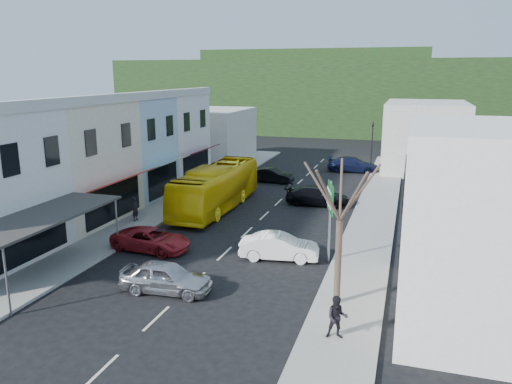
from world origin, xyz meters
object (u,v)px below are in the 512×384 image
at_px(bus, 216,189).
at_px(car_red, 151,239).
at_px(street_tree, 340,220).
at_px(car_white, 279,247).
at_px(direction_sign, 330,222).
at_px(traffic_signal, 372,146).
at_px(car_silver, 166,278).
at_px(pedestrian_left, 135,209).
at_px(pedestrian_right, 337,317).

xyz_separation_m(bus, car_red, (-0.26, -9.47, -0.85)).
bearing_deg(street_tree, car_white, 129.25).
xyz_separation_m(direction_sign, traffic_signal, (0.00, 27.93, 0.27)).
xyz_separation_m(car_silver, pedestrian_left, (-7.06, 9.32, 0.30)).
relative_size(car_white, direction_sign, 0.99).
bearing_deg(pedestrian_left, car_silver, -143.14).
distance_m(bus, traffic_signal, 21.93).
bearing_deg(bus, car_red, -91.55).
xyz_separation_m(car_white, direction_sign, (2.64, 0.35, 1.53)).
height_order(bus, traffic_signal, traffic_signal).
xyz_separation_m(pedestrian_right, traffic_signal, (-1.60, 35.97, 1.50)).
bearing_deg(car_red, street_tree, -104.04).
distance_m(pedestrian_right, street_tree, 4.21).
bearing_deg(car_silver, direction_sign, -51.38).
distance_m(car_white, traffic_signal, 28.46).
bearing_deg(car_silver, bus, 8.85).
xyz_separation_m(pedestrian_right, direction_sign, (-1.60, 8.04, 1.23)).
bearing_deg(car_white, bus, 31.43).
height_order(car_red, street_tree, street_tree).
distance_m(car_silver, pedestrian_right, 8.46).
bearing_deg(street_tree, car_red, 161.03).
bearing_deg(car_silver, car_white, -38.62).
xyz_separation_m(car_white, street_tree, (3.81, -4.67, 3.18)).
bearing_deg(traffic_signal, car_red, 85.20).
relative_size(direction_sign, street_tree, 0.57).
bearing_deg(pedestrian_right, direction_sign, 88.96).
height_order(car_white, pedestrian_right, pedestrian_right).
relative_size(car_red, street_tree, 0.59).
relative_size(pedestrian_left, direction_sign, 0.38).
bearing_deg(pedestrian_right, car_silver, 153.51).
distance_m(car_white, direction_sign, 3.08).
distance_m(direction_sign, street_tree, 5.40).
height_order(car_silver, car_red, same).
xyz_separation_m(car_red, direction_sign, (10.00, 1.17, 1.53)).
relative_size(bus, car_white, 2.64).
distance_m(pedestrian_right, direction_sign, 8.29).
bearing_deg(pedestrian_left, street_tree, -119.71).
distance_m(car_white, car_red, 7.40).
height_order(pedestrian_right, traffic_signal, traffic_signal).
relative_size(bus, pedestrian_left, 6.82).
xyz_separation_m(bus, car_white, (7.09, -8.64, -0.85)).
bearing_deg(direction_sign, car_silver, -154.12).
height_order(pedestrian_left, street_tree, street_tree).
bearing_deg(traffic_signal, car_white, 98.82).
relative_size(car_white, street_tree, 0.57).
bearing_deg(bus, car_silver, -77.54).
bearing_deg(car_silver, traffic_signal, -14.57).
xyz_separation_m(car_silver, direction_sign, (6.59, 5.97, 1.53)).
distance_m(pedestrian_left, street_tree, 17.26).
relative_size(bus, car_silver, 2.64).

